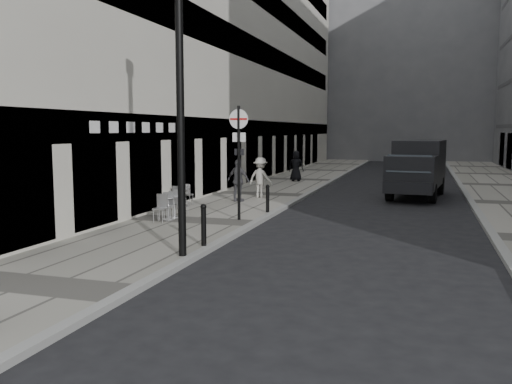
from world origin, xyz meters
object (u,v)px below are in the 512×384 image
(lamppost, at_px, (180,86))
(cyclist, at_px, (406,169))
(panel_van, at_px, (418,165))
(sign_post, at_px, (239,147))

(lamppost, height_order, cyclist, lamppost)
(panel_van, relative_size, cyclist, 3.19)
(panel_van, bearing_deg, sign_post, -114.73)
(lamppost, xyz_separation_m, panel_van, (5.02, 14.11, -2.55))
(cyclist, bearing_deg, lamppost, -109.49)
(sign_post, xyz_separation_m, panel_van, (5.42, 8.93, -1.03))
(sign_post, height_order, cyclist, sign_post)
(lamppost, height_order, panel_van, lamppost)
(sign_post, bearing_deg, cyclist, 76.44)
(sign_post, distance_m, lamppost, 5.41)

